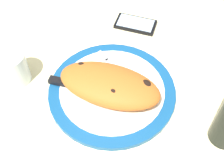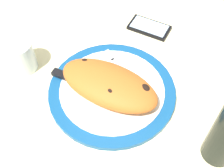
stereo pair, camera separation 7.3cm
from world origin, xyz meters
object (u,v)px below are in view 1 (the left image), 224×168
calzone (110,85)px  smartphone (136,24)px  knife (76,85)px  plate (112,91)px  water_glass (14,69)px  fork (116,67)px

calzone → smartphone: bearing=-72.3°
knife → calzone: bearing=-157.0°
plate → water_glass: (23.56, 10.43, 3.17)cm
fork → knife: size_ratio=0.88×
plate → water_glass: bearing=23.9°
fork → knife: bearing=66.5°
plate → smartphone: 26.73cm
fork → water_glass: water_glass is taller
calzone → smartphone: 28.13cm
smartphone → plate: bearing=108.2°
calzone → fork: (3.31, -7.71, -2.67)cm
plate → fork: 7.38cm
knife → water_glass: (15.51, 5.82, 1.81)cm
calzone → fork: 8.81cm
plate → calzone: 3.91cm
calzone → water_glass: 25.45cm
plate → knife: 9.37cm
plate → water_glass: 25.96cm
fork → water_glass: bearing=39.9°
smartphone → water_glass: size_ratio=1.54×
plate → smartphone: (8.36, -25.39, -0.22)cm
water_glass → fork: bearing=-140.1°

